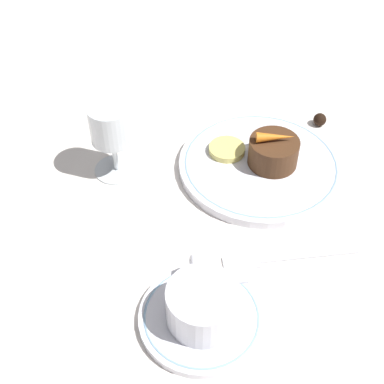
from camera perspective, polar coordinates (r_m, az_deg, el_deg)
The scene contains 11 objects.
ground_plane at distance 0.83m, azimuth 5.31°, elevation 1.50°, with size 3.00×3.00×0.00m, color white.
dinner_plate at distance 0.85m, azimuth 7.27°, elevation 2.88°, with size 0.26×0.26×0.01m.
saucer at distance 0.66m, azimuth 1.00°, elevation -13.22°, with size 0.15×0.15×0.01m.
coffee_cup at distance 0.64m, azimuth 1.12°, elevation -11.88°, with size 0.11×0.09×0.05m.
spoon at distance 0.68m, azimuth 0.63°, elevation -9.85°, with size 0.02×0.10×0.00m.
wine_glass at distance 0.80m, azimuth -8.58°, elevation 6.66°, with size 0.07×0.07×0.12m.
fork at distance 0.73m, azimuth 8.89°, elevation -7.03°, with size 0.03×0.19×0.01m.
dessert_cake at distance 0.83m, azimuth 8.67°, elevation 4.24°, with size 0.08×0.08×0.04m.
carrot_garnish at distance 0.81m, azimuth 8.89°, elevation 5.81°, with size 0.02×0.06×0.02m.
pineapple_slice at distance 0.85m, azimuth 3.75°, elevation 4.56°, with size 0.06×0.06×0.01m.
chocolate_truffle at distance 0.95m, azimuth 13.47°, elevation 7.52°, with size 0.02×0.02×0.02m.
Camera 1 is at (-0.57, 0.19, 0.57)m, focal length 50.00 mm.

